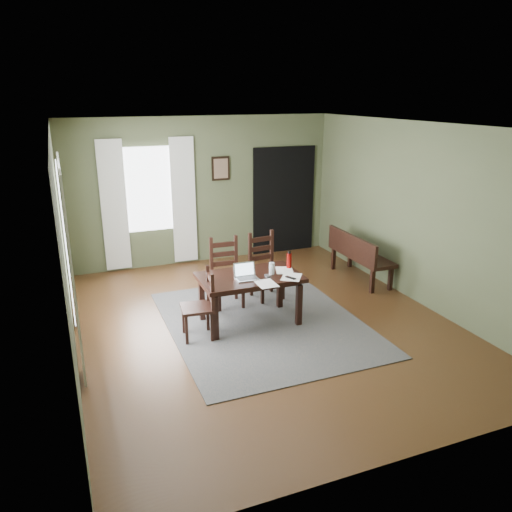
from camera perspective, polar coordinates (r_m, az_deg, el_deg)
name	(u,v)px	position (r m, az deg, el deg)	size (l,w,h in m)	color
ground	(264,323)	(7.10, 0.90, -7.67)	(5.00, 6.00, 0.01)	#492C16
room_shell	(264,197)	(6.51, 0.98, 6.80)	(5.02, 6.02, 2.71)	#4E5739
rug	(264,322)	(7.09, 0.90, -7.59)	(2.60, 3.20, 0.01)	#454545
dining_table	(250,281)	(6.86, -0.72, -2.92)	(1.39, 0.84, 0.69)	black
chair_end	(201,305)	(6.55, -6.34, -5.63)	(0.45, 0.45, 0.93)	black
chair_back_left	(227,273)	(7.51, -3.38, -1.95)	(0.47, 0.47, 1.03)	black
chair_back_right	(265,267)	(7.78, 1.08, -1.22)	(0.50, 0.50, 1.03)	black
bench	(358,253)	(8.69, 11.56, 0.37)	(0.46, 1.44, 0.81)	black
laptop	(246,274)	(6.72, -1.17, -2.12)	(0.31, 0.24, 0.21)	#B7B7BC
computer_mouse	(267,276)	(6.77, 1.32, -2.30)	(0.05, 0.09, 0.03)	#3F3F42
tv_remote	(291,278)	(6.74, 3.97, -2.50)	(0.04, 0.16, 0.02)	black
drinking_glass	(272,268)	(6.86, 1.81, -1.42)	(0.07, 0.07, 0.16)	silver
water_bottle	(289,260)	(7.10, 3.81, -0.48)	(0.08, 0.08, 0.25)	#9E100C
paper_b	(291,277)	(6.79, 4.07, -2.40)	(0.25, 0.33, 0.00)	white
paper_d	(284,270)	(7.03, 3.26, -1.64)	(0.24, 0.31, 0.00)	white
paper_e	(266,284)	(6.54, 1.18, -3.18)	(0.25, 0.32, 0.00)	white
window_left	(65,238)	(6.31, -20.99, 1.91)	(0.01, 1.30, 1.70)	white
window_back	(149,189)	(9.13, -12.19, 7.44)	(1.00, 0.01, 1.50)	white
curtain_left_near	(73,281)	(5.60, -20.18, -2.68)	(0.03, 0.48, 2.30)	silver
curtain_left_far	(68,240)	(7.17, -20.71, 1.71)	(0.03, 0.48, 2.30)	silver
curtain_back_left	(114,206)	(9.07, -15.92, 5.47)	(0.44, 0.03, 2.30)	silver
curtain_back_right	(184,201)	(9.27, -8.26, 6.24)	(0.44, 0.03, 2.30)	silver
framed_picture	(221,168)	(9.39, -4.06, 9.95)	(0.34, 0.03, 0.44)	black
doorway_back	(284,200)	(9.98, 3.20, 6.37)	(1.30, 0.03, 2.10)	black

